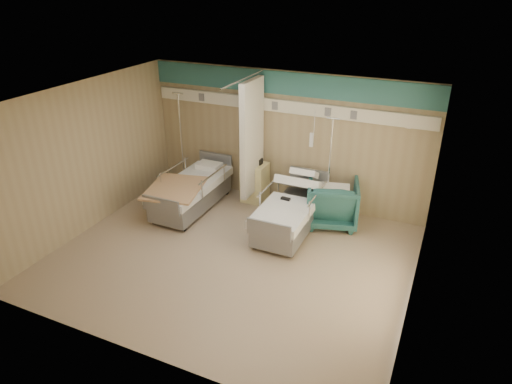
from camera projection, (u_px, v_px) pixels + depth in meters
ground at (232, 257)px, 8.02m from camera, size 6.00×5.00×0.00m
room_walls at (235, 153)px, 7.43m from camera, size 6.04×5.04×2.82m
bed_right at (290, 216)px, 8.73m from camera, size 1.00×2.16×0.63m
bed_left at (192, 195)px, 9.54m from camera, size 1.00×2.16×0.63m
bedside_cabinet at (255, 182)px, 9.85m from camera, size 0.50×0.48×0.85m
visitor_armchair at (332, 203)px, 8.92m from camera, size 1.20×1.22×0.90m
waffle_blanket at (335, 181)px, 8.68m from camera, size 0.67×0.63×0.06m
iv_stand_right at (327, 199)px, 9.11m from camera, size 0.38×0.38×2.11m
iv_stand_left at (183, 168)px, 10.51m from camera, size 0.39×0.39×2.20m
call_remote at (286, 199)px, 8.63m from camera, size 0.18×0.09×0.04m
tan_blanket at (175, 188)px, 9.05m from camera, size 1.26×1.46×0.04m
toiletry_bag at (257, 161)px, 9.65m from camera, size 0.23×0.15×0.12m
white_cup at (251, 160)px, 9.71m from camera, size 0.10×0.10×0.13m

